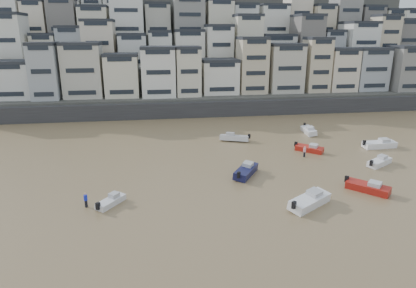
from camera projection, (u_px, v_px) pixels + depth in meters
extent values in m
cube|color=#38383A|center=(219.00, 108.00, 86.02)|extent=(140.00, 3.00, 3.50)
cube|color=#4C4C47|center=(234.00, 101.00, 93.29)|extent=(140.00, 14.00, 4.00)
cube|color=#4C4C47|center=(225.00, 83.00, 103.76)|extent=(140.00, 14.00, 10.00)
cube|color=#4C4C47|center=(217.00, 65.00, 113.95)|extent=(140.00, 14.00, 18.00)
cube|color=#4C4C47|center=(211.00, 50.00, 124.13)|extent=(140.00, 16.00, 26.00)
cube|color=#4C4C47|center=(205.00, 40.00, 136.50)|extent=(140.00, 18.00, 32.00)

